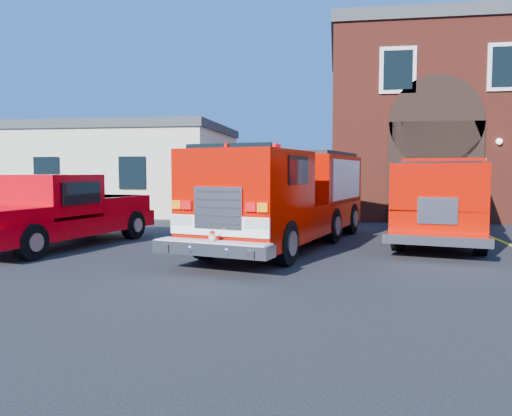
% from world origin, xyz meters
% --- Properties ---
extents(ground, '(100.00, 100.00, 0.00)m').
position_xyz_m(ground, '(0.00, 0.00, 0.00)').
color(ground, black).
rests_on(ground, ground).
extents(parking_stripe_mid, '(0.12, 3.00, 0.01)m').
position_xyz_m(parking_stripe_mid, '(6.50, 4.00, 0.00)').
color(parking_stripe_mid, yellow).
rests_on(parking_stripe_mid, ground).
extents(parking_stripe_far, '(0.12, 3.00, 0.01)m').
position_xyz_m(parking_stripe_far, '(6.50, 7.00, 0.00)').
color(parking_stripe_far, yellow).
rests_on(parking_stripe_far, ground).
extents(fire_station, '(15.20, 10.20, 8.45)m').
position_xyz_m(fire_station, '(8.99, 13.98, 4.25)').
color(fire_station, maroon).
rests_on(fire_station, ground).
extents(side_building, '(10.20, 8.20, 4.35)m').
position_xyz_m(side_building, '(-9.00, 13.00, 2.20)').
color(side_building, '#E9EAC2').
rests_on(side_building, ground).
extents(fire_engine, '(4.58, 9.02, 2.68)m').
position_xyz_m(fire_engine, '(0.35, 2.39, 1.39)').
color(fire_engine, black).
rests_on(fire_engine, ground).
extents(pickup_truck, '(3.45, 6.36, 1.97)m').
position_xyz_m(pickup_truck, '(-5.82, 1.19, 0.93)').
color(pickup_truck, black).
rests_on(pickup_truck, ground).
extents(secondary_truck, '(3.96, 7.83, 2.43)m').
position_xyz_m(secondary_truck, '(4.81, 4.13, 1.33)').
color(secondary_truck, black).
rests_on(secondary_truck, ground).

